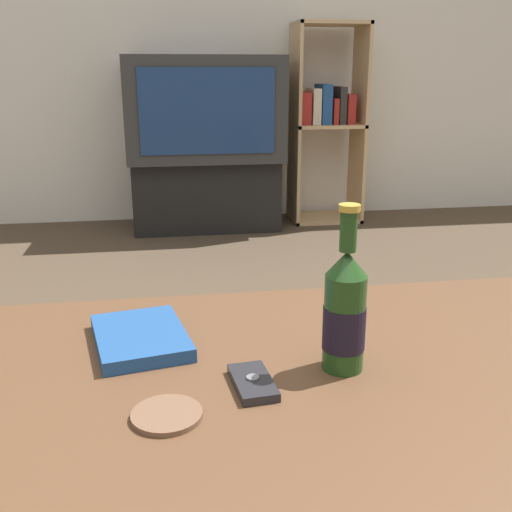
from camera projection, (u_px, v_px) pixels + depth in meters
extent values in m
cube|color=brown|center=(257.00, 414.00, 0.87)|extent=(1.34, 0.89, 0.04)
cylinder|color=#492F1E|center=(491.00, 386.00, 1.38)|extent=(0.07, 0.07, 0.40)
cube|color=black|center=(206.00, 193.00, 3.54)|extent=(0.84, 0.41, 0.41)
cube|color=#2D2D2D|center=(204.00, 108.00, 3.39)|extent=(0.87, 0.55, 0.57)
cube|color=navy|center=(208.00, 111.00, 3.13)|extent=(0.71, 0.01, 0.44)
cube|color=tan|center=(294.00, 126.00, 3.57)|extent=(0.02, 0.30, 1.17)
cube|color=tan|center=(359.00, 125.00, 3.63)|extent=(0.02, 0.30, 1.17)
cube|color=tan|center=(324.00, 218.00, 3.77)|extent=(0.42, 0.30, 0.02)
cube|color=tan|center=(327.00, 125.00, 3.60)|extent=(0.42, 0.30, 0.02)
cube|color=tan|center=(330.00, 23.00, 3.43)|extent=(0.42, 0.30, 0.02)
cube|color=maroon|center=(303.00, 108.00, 3.55)|extent=(0.06, 0.21, 0.18)
cube|color=beige|center=(313.00, 106.00, 3.55)|extent=(0.05, 0.21, 0.20)
cube|color=navy|center=(323.00, 104.00, 3.56)|extent=(0.06, 0.21, 0.23)
cube|color=maroon|center=(332.00, 111.00, 3.58)|extent=(0.03, 0.21, 0.15)
cube|color=#2D2828|center=(339.00, 105.00, 3.57)|extent=(0.04, 0.21, 0.21)
cube|color=maroon|center=(347.00, 109.00, 3.59)|extent=(0.05, 0.21, 0.17)
cylinder|color=#1E4219|center=(344.00, 323.00, 0.94)|extent=(0.07, 0.07, 0.16)
cylinder|color=black|center=(344.00, 327.00, 0.94)|extent=(0.07, 0.07, 0.07)
cone|color=#1E4219|center=(347.00, 264.00, 0.91)|extent=(0.07, 0.07, 0.04)
cylinder|color=#1E4219|center=(348.00, 231.00, 0.89)|extent=(0.03, 0.03, 0.06)
cylinder|color=#B79333|center=(350.00, 208.00, 0.88)|extent=(0.03, 0.03, 0.01)
cube|color=#232328|center=(250.00, 383.00, 0.90)|extent=(0.07, 0.11, 0.01)
cylinder|color=slate|center=(250.00, 378.00, 0.90)|extent=(0.02, 0.02, 0.00)
cylinder|color=brown|center=(167.00, 415.00, 0.82)|extent=(0.10, 0.10, 0.01)
cube|color=navy|center=(140.00, 337.00, 1.04)|extent=(0.19, 0.23, 0.02)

